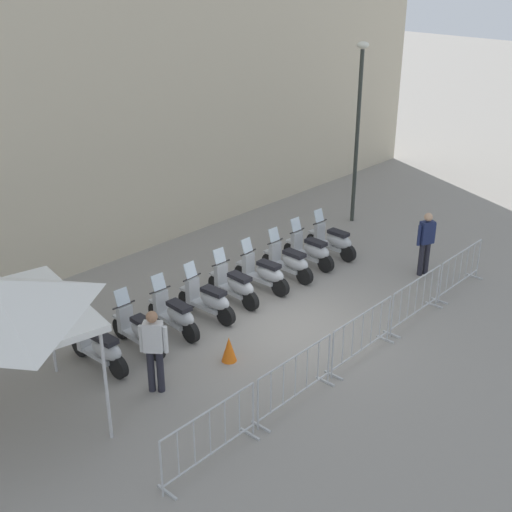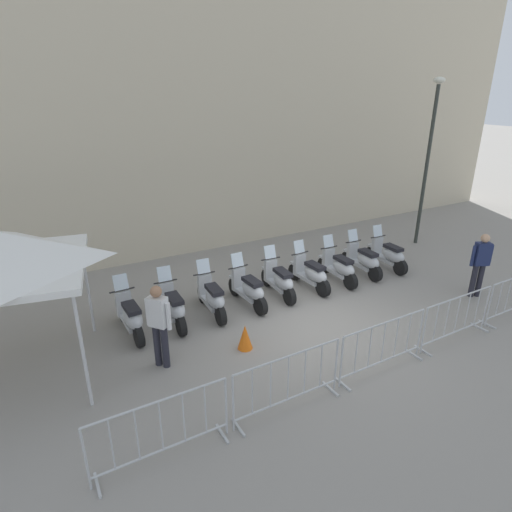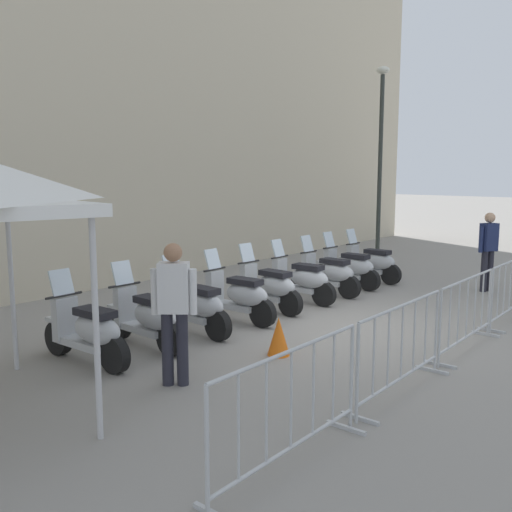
{
  "view_description": "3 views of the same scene",
  "coord_description": "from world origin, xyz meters",
  "views": [
    {
      "loc": [
        -8.44,
        -9.88,
        7.48
      ],
      "look_at": [
        -0.01,
        1.33,
        1.29
      ],
      "focal_mm": 46.06,
      "sensor_mm": 36.0,
      "label": 1
    },
    {
      "loc": [
        -4.14,
        -7.42,
        5.01
      ],
      "look_at": [
        -1.02,
        1.63,
        1.27
      ],
      "focal_mm": 29.17,
      "sensor_mm": 36.0,
      "label": 2
    },
    {
      "loc": [
        -7.06,
        -5.9,
        2.5
      ],
      "look_at": [
        -0.99,
        1.33,
        1.15
      ],
      "focal_mm": 39.18,
      "sensor_mm": 36.0,
      "label": 3
    }
  ],
  "objects": [
    {
      "name": "barrier_segment_0",
      "position": [
        -3.92,
        -2.62,
        0.52
      ],
      "size": [
        2.05,
        0.78,
        1.07
      ],
      "color": "#B2B5B7",
      "rests_on": "ground"
    },
    {
      "name": "traffic_cone",
      "position": [
        -1.92,
        -0.28,
        0.28
      ],
      "size": [
        0.32,
        0.32,
        0.55
      ],
      "primitive_type": "cone",
      "color": "orange",
      "rests_on": "ground"
    },
    {
      "name": "motorcycle_6",
      "position": [
        1.6,
        2.03,
        0.45
      ],
      "size": [
        0.61,
        1.72,
        1.24
      ],
      "color": "black",
      "rests_on": "ground"
    },
    {
      "name": "barrier_segment_1",
      "position": [
        -1.79,
        -2.23,
        0.52
      ],
      "size": [
        2.05,
        0.78,
        1.07
      ],
      "color": "#B2B5B7",
      "rests_on": "ground"
    },
    {
      "name": "motorcycle_0",
      "position": [
        -4.14,
        1.06,
        0.45
      ],
      "size": [
        0.7,
        1.71,
        1.24
      ],
      "color": "black",
      "rests_on": "ground"
    },
    {
      "name": "motorcycle_1",
      "position": [
        -3.18,
        1.2,
        0.45
      ],
      "size": [
        0.62,
        1.72,
        1.24
      ],
      "color": "black",
      "rests_on": "ground"
    },
    {
      "name": "motorcycle_2",
      "position": [
        -2.23,
        1.36,
        0.45
      ],
      "size": [
        0.59,
        1.72,
        1.24
      ],
      "color": "black",
      "rests_on": "ground"
    },
    {
      "name": "motorcycle_3",
      "position": [
        -1.26,
        1.5,
        0.45
      ],
      "size": [
        0.71,
        1.71,
        1.24
      ],
      "color": "black",
      "rests_on": "ground"
    },
    {
      "name": "motorcycle_7",
      "position": [
        2.54,
        2.26,
        0.45
      ],
      "size": [
        0.61,
        1.72,
        1.24
      ],
      "color": "black",
      "rests_on": "ground"
    },
    {
      "name": "barrier_segment_2",
      "position": [
        0.34,
        -1.84,
        0.52
      ],
      "size": [
        2.05,
        0.78,
        1.07
      ],
      "color": "#B2B5B7",
      "rests_on": "ground"
    },
    {
      "name": "building_facade",
      "position": [
        -1.3,
        7.07,
        7.0
      ],
      "size": [
        27.97,
        7.43,
        14.0
      ],
      "primitive_type": "cube",
      "rotation": [
        0.0,
        0.0,
        0.18
      ],
      "color": "beige",
      "rests_on": "ground"
    },
    {
      "name": "ground_plane",
      "position": [
        0.0,
        0.0,
        0.0
      ],
      "size": [
        120.0,
        120.0,
        0.0
      ],
      "primitive_type": "plane",
      "color": "gray"
    },
    {
      "name": "motorcycle_8",
      "position": [
        3.5,
        2.4,
        0.45
      ],
      "size": [
        0.6,
        1.72,
        1.24
      ],
      "color": "black",
      "rests_on": "ground"
    },
    {
      "name": "motorcycle_5",
      "position": [
        0.64,
        1.88,
        0.45
      ],
      "size": [
        0.69,
        1.71,
        1.24
      ],
      "color": "black",
      "rests_on": "ground"
    },
    {
      "name": "motorcycle_4",
      "position": [
        -0.33,
        1.75,
        0.45
      ],
      "size": [
        0.59,
        1.72,
        1.24
      ],
      "color": "black",
      "rests_on": "ground"
    },
    {
      "name": "street_lamp",
      "position": [
        5.93,
        4.09,
        3.35
      ],
      "size": [
        0.36,
        0.36,
        5.52
      ],
      "color": "#2D332D",
      "rests_on": "ground"
    },
    {
      "name": "barrier_segment_3",
      "position": [
        2.47,
        -1.45,
        0.52
      ],
      "size": [
        2.05,
        0.78,
        1.07
      ],
      "color": "#B2B5B7",
      "rests_on": "ground"
    },
    {
      "name": "officer_mid_plaza",
      "position": [
        -3.64,
        -0.32,
        0.98
      ],
      "size": [
        0.44,
        0.4,
        1.73
      ],
      "color": "#23232D",
      "rests_on": "ground"
    },
    {
      "name": "officer_near_row_end",
      "position": [
        4.56,
        0.06,
        0.98
      ],
      "size": [
        0.54,
        0.3,
        1.73
      ],
      "color": "#23232D",
      "rests_on": "ground"
    }
  ]
}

